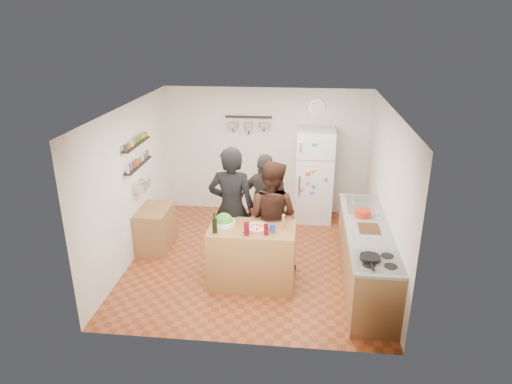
# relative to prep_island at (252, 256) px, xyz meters

# --- Properties ---
(room_shell) EXTENTS (4.20, 4.20, 4.20)m
(room_shell) POSITION_rel_prep_island_xyz_m (-0.03, 1.09, 0.79)
(room_shell) COLOR brown
(room_shell) RESTS_ON ground
(prep_island) EXTENTS (1.25, 0.72, 0.91)m
(prep_island) POSITION_rel_prep_island_xyz_m (0.00, 0.00, 0.00)
(prep_island) COLOR #976437
(prep_island) RESTS_ON floor
(pizza_board) EXTENTS (0.42, 0.34, 0.02)m
(pizza_board) POSITION_rel_prep_island_xyz_m (0.08, -0.02, 0.47)
(pizza_board) COLOR brown
(pizza_board) RESTS_ON prep_island
(pizza) EXTENTS (0.34, 0.34, 0.02)m
(pizza) POSITION_rel_prep_island_xyz_m (0.08, -0.02, 0.48)
(pizza) COLOR #D1B189
(pizza) RESTS_ON pizza_board
(salad_bowl) EXTENTS (0.33, 0.33, 0.07)m
(salad_bowl) POSITION_rel_prep_island_xyz_m (-0.42, 0.05, 0.49)
(salad_bowl) COLOR silver
(salad_bowl) RESTS_ON prep_island
(wine_bottle) EXTENTS (0.07, 0.07, 0.21)m
(wine_bottle) POSITION_rel_prep_island_xyz_m (-0.50, -0.22, 0.56)
(wine_bottle) COLOR black
(wine_bottle) RESTS_ON prep_island
(wine_glass_near) EXTENTS (0.08, 0.08, 0.19)m
(wine_glass_near) POSITION_rel_prep_island_xyz_m (-0.05, -0.24, 0.55)
(wine_glass_near) COLOR #500614
(wine_glass_near) RESTS_ON prep_island
(wine_glass_far) EXTENTS (0.07, 0.07, 0.16)m
(wine_glass_far) POSITION_rel_prep_island_xyz_m (0.22, -0.20, 0.53)
(wine_glass_far) COLOR #4E060C
(wine_glass_far) RESTS_ON prep_island
(pepper_mill) EXTENTS (0.05, 0.05, 0.17)m
(pepper_mill) POSITION_rel_prep_island_xyz_m (0.45, 0.05, 0.54)
(pepper_mill) COLOR #9D6B42
(pepper_mill) RESTS_ON prep_island
(salt_canister) EXTENTS (0.08, 0.08, 0.13)m
(salt_canister) POSITION_rel_prep_island_xyz_m (0.30, -0.12, 0.52)
(salt_canister) COLOR navy
(salt_canister) RESTS_ON prep_island
(person_left) EXTENTS (0.73, 0.49, 1.98)m
(person_left) POSITION_rel_prep_island_xyz_m (-0.37, 0.49, 0.53)
(person_left) COLOR black
(person_left) RESTS_ON floor
(person_center) EXTENTS (1.04, 0.92, 1.77)m
(person_center) POSITION_rel_prep_island_xyz_m (0.24, 0.49, 0.43)
(person_center) COLOR black
(person_center) RESTS_ON floor
(person_back) EXTENTS (1.06, 0.76, 1.68)m
(person_back) POSITION_rel_prep_island_xyz_m (0.09, 1.13, 0.38)
(person_back) COLOR #2A2825
(person_back) RESTS_ON floor
(counter_run) EXTENTS (0.63, 2.63, 0.90)m
(counter_run) POSITION_rel_prep_island_xyz_m (1.67, 0.16, -0.01)
(counter_run) COLOR #9E7042
(counter_run) RESTS_ON floor
(stove_top) EXTENTS (0.60, 0.62, 0.02)m
(stove_top) POSITION_rel_prep_island_xyz_m (1.67, -0.79, 0.46)
(stove_top) COLOR white
(stove_top) RESTS_ON counter_run
(skillet) EXTENTS (0.26, 0.26, 0.05)m
(skillet) POSITION_rel_prep_island_xyz_m (1.57, -0.78, 0.49)
(skillet) COLOR black
(skillet) RESTS_ON stove_top
(sink) EXTENTS (0.50, 0.80, 0.03)m
(sink) POSITION_rel_prep_island_xyz_m (1.67, 1.01, 0.46)
(sink) COLOR silver
(sink) RESTS_ON counter_run
(cutting_board) EXTENTS (0.30, 0.40, 0.02)m
(cutting_board) POSITION_rel_prep_island_xyz_m (1.67, 0.13, 0.46)
(cutting_board) COLOR brown
(cutting_board) RESTS_ON counter_run
(red_bowl) EXTENTS (0.25, 0.25, 0.10)m
(red_bowl) POSITION_rel_prep_island_xyz_m (1.62, 0.55, 0.52)
(red_bowl) COLOR #B12D14
(red_bowl) RESTS_ON counter_run
(fridge) EXTENTS (0.70, 0.68, 1.80)m
(fridge) POSITION_rel_prep_island_xyz_m (0.92, 2.46, 0.45)
(fridge) COLOR white
(fridge) RESTS_ON floor
(wall_clock) EXTENTS (0.30, 0.03, 0.30)m
(wall_clock) POSITION_rel_prep_island_xyz_m (0.92, 2.79, 1.69)
(wall_clock) COLOR silver
(wall_clock) RESTS_ON back_wall
(spice_shelf_lower) EXTENTS (0.12, 1.00, 0.02)m
(spice_shelf_lower) POSITION_rel_prep_island_xyz_m (-1.96, 0.91, 1.04)
(spice_shelf_lower) COLOR black
(spice_shelf_lower) RESTS_ON left_wall
(spice_shelf_upper) EXTENTS (0.12, 1.00, 0.02)m
(spice_shelf_upper) POSITION_rel_prep_island_xyz_m (-1.96, 0.91, 1.40)
(spice_shelf_upper) COLOR black
(spice_shelf_upper) RESTS_ON left_wall
(produce_basket) EXTENTS (0.18, 0.35, 0.14)m
(produce_basket) POSITION_rel_prep_island_xyz_m (-1.93, 0.91, 0.69)
(produce_basket) COLOR silver
(produce_basket) RESTS_ON left_wall
(side_table) EXTENTS (0.50, 0.80, 0.73)m
(side_table) POSITION_rel_prep_island_xyz_m (-1.77, 0.92, -0.09)
(side_table) COLOR #A67845
(side_table) RESTS_ON floor
(pot_rack) EXTENTS (0.90, 0.04, 0.04)m
(pot_rack) POSITION_rel_prep_island_xyz_m (-0.38, 2.71, 1.49)
(pot_rack) COLOR black
(pot_rack) RESTS_ON back_wall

